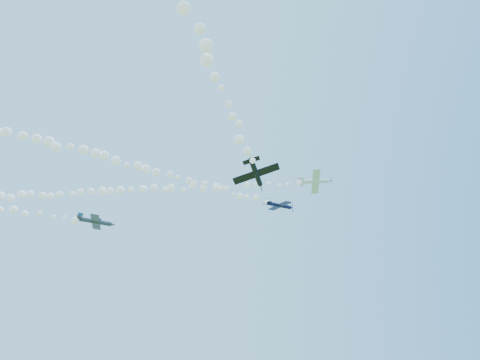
{
  "coord_description": "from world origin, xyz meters",
  "views": [
    {
      "loc": [
        -3.03,
        -58.6,
        2.0
      ],
      "look_at": [
        5.79,
        -2.98,
        44.49
      ],
      "focal_mm": 30.0,
      "sensor_mm": 36.0,
      "label": 1
    }
  ],
  "objects": [
    {
      "name": "plane_white",
      "position": [
        23.38,
        5.86,
        52.82
      ],
      "size": [
        7.13,
        7.55,
        2.18
      ],
      "rotation": [
        -0.12,
        0.0,
        -0.23
      ],
      "color": "white"
    },
    {
      "name": "smoke_trail_white",
      "position": [
        -17.27,
        15.28,
        52.51
      ],
      "size": [
        77.21,
        19.89,
        3.01
      ],
      "primitive_type": null,
      "color": "white"
    },
    {
      "name": "plane_navy",
      "position": [
        15.23,
        6.3,
        46.17
      ],
      "size": [
        6.56,
        6.7,
        2.33
      ],
      "rotation": [
        0.29,
        -0.09,
        0.29
      ],
      "color": "#0D0F3C"
    },
    {
      "name": "smoke_trail_navy",
      "position": [
        -20.23,
        -4.42,
        45.95
      ],
      "size": [
        67.27,
        22.03,
        2.63
      ],
      "primitive_type": null,
      "color": "white"
    },
    {
      "name": "plane_grey",
      "position": [
        -19.46,
        8.73,
        40.56
      ],
      "size": [
        7.05,
        7.43,
        2.46
      ],
      "rotation": [
        0.15,
        0.05,
        0.11
      ],
      "color": "#313548"
    },
    {
      "name": "plane_black",
      "position": [
        6.27,
        -14.48,
        37.19
      ],
      "size": [
        6.71,
        6.38,
        2.33
      ],
      "rotation": [
        -0.23,
        0.06,
        1.15
      ],
      "color": "black"
    }
  ]
}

